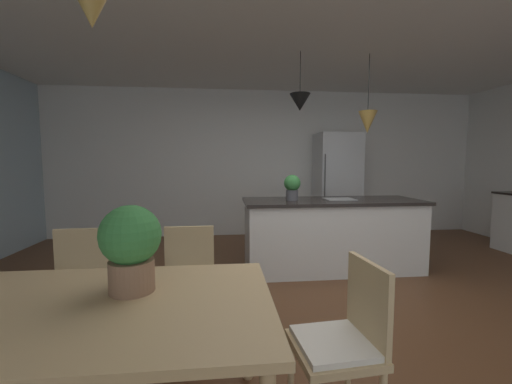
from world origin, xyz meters
name	(u,v)px	position (x,y,z in m)	size (l,w,h in m)	color
ground_plane	(319,312)	(0.00, 0.00, -0.02)	(10.00, 8.40, 0.04)	brown
wall_back_kitchen	(269,164)	(0.00, 3.26, 1.35)	(10.00, 0.12, 2.70)	silver
dining_table	(79,318)	(-1.55, -1.29, 0.66)	(1.78, 1.03, 0.72)	tan
chair_kitchen_end	(343,339)	(-0.28, -1.28, 0.47)	(0.43, 0.43, 0.87)	tan
chair_far_right	(189,282)	(-1.15, -0.40, 0.47)	(0.41, 0.41, 0.87)	tan
chair_far_left	(76,286)	(-1.95, -0.40, 0.47)	(0.41, 0.41, 0.87)	tan
kitchen_island	(332,234)	(0.49, 1.11, 0.46)	(2.23, 0.82, 0.91)	silver
refrigerator	(337,186)	(1.20, 2.86, 0.95)	(0.75, 0.67, 1.89)	silver
pendant_over_table	(91,1)	(-1.41, -1.34, 2.02)	(0.20, 0.20, 0.79)	black
pendant_over_island_main	(300,102)	(0.06, 1.11, 2.10)	(0.25, 0.25, 0.71)	black
pendant_over_island_aux	(368,122)	(0.93, 1.11, 1.87)	(0.23, 0.23, 0.97)	black
potted_plant_on_island	(292,186)	(-0.02, 1.11, 1.08)	(0.21, 0.21, 0.32)	#4C4C51
potted_plant_on_table	(131,244)	(-1.34, -1.15, 0.96)	(0.30, 0.30, 0.44)	#8C664C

